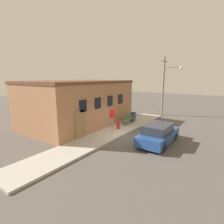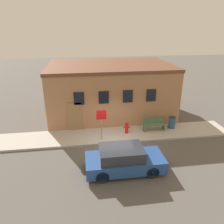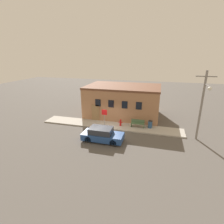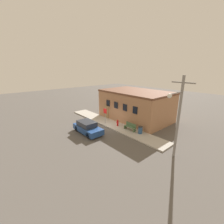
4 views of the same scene
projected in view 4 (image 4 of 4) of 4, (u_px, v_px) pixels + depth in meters
ground_plane at (105, 126)px, 19.84m from camera, size 80.00×80.00×0.00m
sidewalk at (111, 124)px, 20.54m from camera, size 17.04×2.28×0.13m
brick_building at (136, 105)px, 22.21m from camera, size 9.92×6.40×4.26m
fire_hydrant at (118, 123)px, 19.56m from camera, size 0.48×0.23×0.83m
stop_sign at (105, 113)px, 20.18m from camera, size 0.65×0.06×2.08m
bench at (130, 127)px, 18.22m from camera, size 1.55×0.44×0.90m
trash_bin at (140, 130)px, 17.29m from camera, size 0.51×0.51×0.87m
utility_pole at (178, 115)px, 11.94m from camera, size 1.80×2.14×6.94m
parked_car at (88, 127)px, 17.72m from camera, size 4.09×1.76×1.41m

